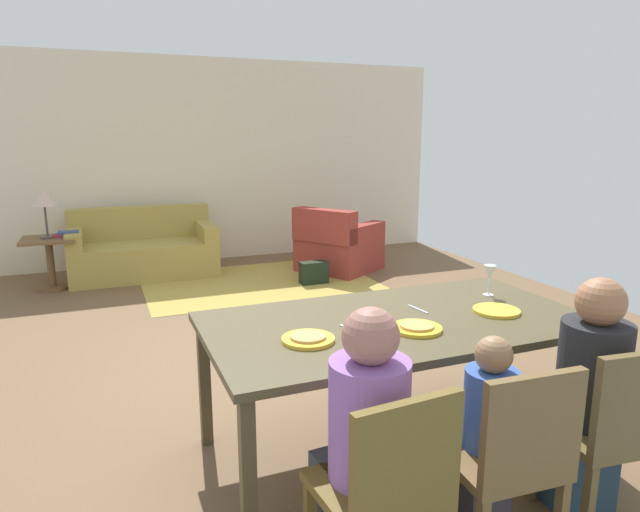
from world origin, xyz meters
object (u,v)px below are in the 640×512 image
couch (143,251)px  dining_table (398,330)px  armchair (337,246)px  person_woman (583,404)px  dining_chair_child (510,454)px  plate_near_child (417,328)px  dining_chair_woman (613,427)px  person_child (483,446)px  book_upper (68,232)px  book_lower (63,235)px  side_table (50,256)px  table_lamp (44,200)px  wine_glass (490,274)px  plate_near_man (308,339)px  dining_chair_man (388,487)px  handbag (314,273)px  plate_near_woman (496,311)px  person_man (363,456)px

couch → dining_table: bearing=-78.5°
armchair → person_woman: bearing=-100.0°
dining_chair_child → dining_table: bearing=89.7°
plate_near_child → dining_chair_woman: 0.93m
person_child → dining_chair_woman: size_ratio=1.06×
dining_table → book_upper: dining_table is taller
couch → book_lower: (-0.87, -0.22, 0.29)m
dining_table → book_lower: bearing=112.4°
couch → book_lower: bearing=-165.8°
side_table → table_lamp: table_lamp is taller
side_table → table_lamp: size_ratio=1.07×
dining_table → wine_glass: 0.77m
plate_near_man → table_lamp: (-1.40, 4.45, 0.24)m
dining_chair_man → side_table: dining_chair_man is taller
plate_near_man → handbag: (1.42, 3.55, -0.64)m
person_woman → couch: person_woman is taller
handbag → plate_near_child: bearing=-103.5°
dining_chair_child → book_upper: dining_chair_child is taller
side_table → book_upper: size_ratio=2.64×
plate_near_man → dining_chair_woman: size_ratio=0.29×
book_upper → dining_chair_child: bearing=-71.8°
plate_near_child → dining_chair_woman: size_ratio=0.29×
person_child → armchair: size_ratio=0.78×
plate_near_woman → dining_chair_woman: size_ratio=0.29×
person_man → book_lower: size_ratio=5.04×
plate_near_child → person_child: size_ratio=0.27×
dining_chair_man → person_child: person_child is taller
dining_chair_child → person_child: size_ratio=0.94×
wine_glass → armchair: (0.65, 3.73, -0.57)m
dining_table → table_lamp: bearing=114.2°
person_man → person_woman: 1.11m
couch → table_lamp: bearing=-165.8°
person_man → person_child: size_ratio=1.20×
armchair → table_lamp: size_ratio=2.18×
dining_chair_child → plate_near_woman: bearing=54.9°
person_woman → dining_chair_woman: bearing=-94.4°
handbag → table_lamp: bearing=162.3°
dining_chair_woman → handbag: dining_chair_woman is taller
plate_near_child → couch: bearing=101.1°
dining_chair_child → armchair: dining_chair_child is taller
dining_chair_man → book_lower: dining_chair_man is taller
couch → side_table: 1.05m
book_lower → dining_chair_woman: bearing=-66.0°
plate_near_woman → book_upper: (-2.29, 4.49, -0.15)m
person_child → armchair: bearing=73.5°
armchair → wine_glass: bearing=-99.9°
wine_glass → person_man: 1.60m
couch → book_upper: (-0.81, -0.20, 0.32)m
wine_glass → book_lower: (-2.52, 4.19, -0.30)m
wine_glass → dining_chair_man: wine_glass is taller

